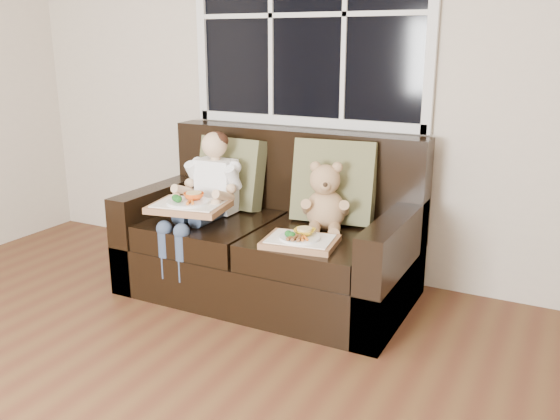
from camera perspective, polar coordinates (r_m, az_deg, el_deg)
The scene contains 8 objects.
window_back at distance 3.85m, azimuth 2.67°, elevation 18.26°, with size 1.62×0.04×1.37m.
loveseat at distance 3.63m, azimuth -0.67°, elevation -3.12°, with size 1.70×0.92×0.96m.
pillow_left at distance 3.85m, azimuth -4.74°, elevation 3.58°, with size 0.46×0.23×0.46m.
pillow_right at distance 3.52m, azimuth 5.23°, elevation 2.73°, with size 0.51×0.28×0.50m.
child at distance 3.64m, azimuth -6.97°, elevation 2.04°, with size 0.35×0.58×0.79m.
teddy_bear at distance 3.39m, azimuth 4.33°, elevation 0.83°, with size 0.29×0.34×0.41m.
tray_left at distance 3.50m, azimuth -8.73°, elevation 0.51°, with size 0.48×0.40×0.10m.
tray_right at distance 3.16m, azimuth 1.98°, elevation -2.90°, with size 0.42×0.34×0.09m.
Camera 1 is at (1.59, -1.01, 1.50)m, focal length 38.00 mm.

